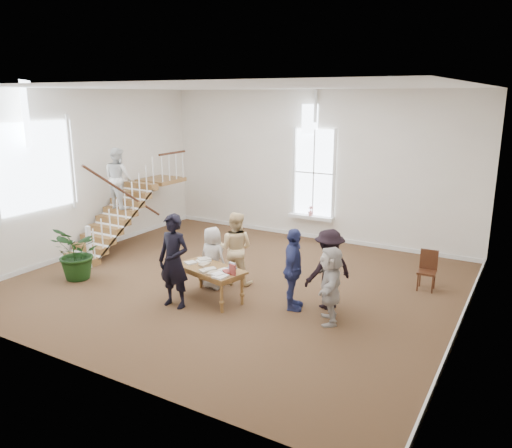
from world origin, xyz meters
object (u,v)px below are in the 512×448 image
Objects in this scene: elderly_woman at (213,258)px; woman_cluster_b at (329,269)px; woman_cluster_a at (293,269)px; floor_plant at (78,253)px; police_officer at (174,261)px; library_table at (210,271)px; woman_cluster_c at (330,285)px; person_yellow at (235,248)px; side_chair at (428,268)px.

woman_cluster_b is (2.71, 0.31, 0.12)m from elderly_woman.
floor_plant is at bearing 82.53° from woman_cluster_a.
woman_cluster_b is at bearing 14.29° from floor_plant.
library_table is at bearing 52.20° from police_officer.
woman_cluster_c is at bearing 7.74° from floor_plant.
police_officer reaches higher than person_yellow.
woman_cluster_c is at bearing -121.18° from woman_cluster_a.
woman_cluster_b is at bearing 35.27° from library_table.
woman_cluster_b reaches higher than woman_cluster_c.
woman_cluster_b is (2.41, -0.19, -0.02)m from person_yellow.
library_table is 1.29× the size of floor_plant.
person_yellow is at bearing -62.55° from woman_cluster_b.
person_yellow reaches higher than woman_cluster_c.
elderly_woman is at bearing 20.73° from floor_plant.
library_table is 1.86× the size of side_chair.
elderly_woman is at bearing -154.07° from side_chair.
elderly_woman is 2.12m from woman_cluster_a.
side_chair is at bearing -145.11° from elderly_woman.
woman_cluster_c is at bearing 19.66° from library_table.
library_table is at bearing -36.56° from woman_cluster_b.
woman_cluster_c is at bearing -118.34° from side_chair.
woman_cluster_b is at bearing 27.29° from police_officer.
police_officer reaches higher than floor_plant.
woman_cluster_c is (0.90, -0.20, -0.09)m from woman_cluster_a.
side_chair is at bearing -59.33° from woman_cluster_a.
woman_cluster_b is at bearing 162.32° from person_yellow.
woman_cluster_c is 1.69× the size of side_chair.
police_officer reaches higher than library_table.
elderly_woman reaches higher than side_chair.
person_yellow is 2.84m from woman_cluster_c.
woman_cluster_b is (2.34, 0.92, 0.19)m from library_table.
floor_plant is (-6.11, -0.83, -0.11)m from woman_cluster_c.
woman_cluster_c is 3.04m from side_chair.
police_officer is 3.21m from woman_cluster_b.
side_chair is at bearing 51.35° from library_table.
side_chair is (4.29, 2.40, -0.22)m from elderly_woman.
police_officer is at bearing 91.13° from elderly_woman.
police_officer is (-0.47, -0.64, 0.34)m from library_table.
person_yellow is (0.40, 1.75, -0.13)m from police_officer.
woman_cluster_c reaches higher than elderly_woman.
woman_cluster_b is (0.60, 0.45, -0.02)m from woman_cluster_a.
floor_plant is (-3.00, 0.07, -0.33)m from police_officer.
police_officer is at bearing -28.95° from woman_cluster_b.
woman_cluster_b reaches higher than side_chair.
woman_cluster_b is at bearing -130.38° from side_chair.
floor_plant is at bearing -43.65° from woman_cluster_b.
police_officer is 2.47m from woman_cluster_a.
elderly_woman is at bearing -119.47° from woman_cluster_c.
side_chair is at bearing 25.78° from floor_plant.
woman_cluster_a is at bearing -133.92° from side_chair.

